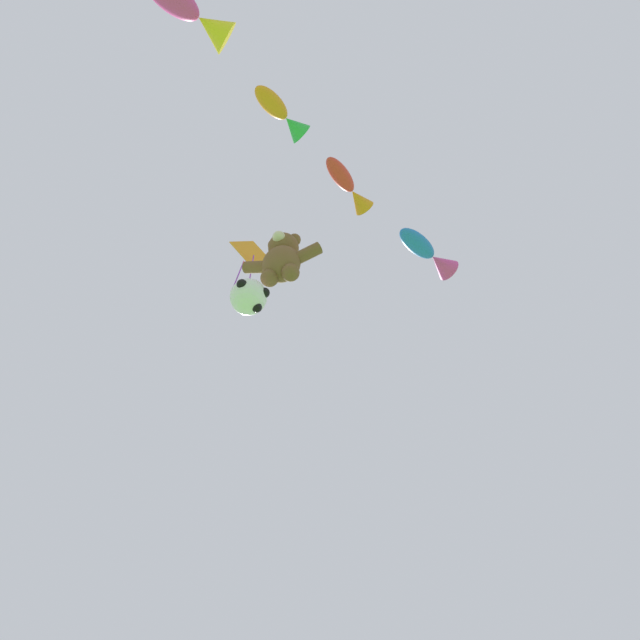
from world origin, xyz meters
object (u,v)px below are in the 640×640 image
object	(u,v)px
fish_kite_cobalt	(429,254)
diamond_kite	(250,254)
fish_kite_crimson	(350,188)
fish_kite_magenta	(193,13)
fish_kite_tangerine	(283,115)
soccer_ball_kite	(249,297)
teddy_bear_kite	(282,259)

from	to	relation	value
fish_kite_cobalt	diamond_kite	xyz separation A→B (m)	(-4.72, -1.40, -0.00)
fish_kite_crimson	fish_kite_magenta	bearing A→B (deg)	-114.54
fish_kite_tangerine	fish_kite_magenta	bearing A→B (deg)	-113.26
fish_kite_crimson	diamond_kite	distance (m)	3.31
soccer_ball_kite	fish_kite_tangerine	world-z (taller)	fish_kite_tangerine
fish_kite_cobalt	fish_kite_crimson	xyz separation A→B (m)	(-1.61, -2.50, -0.17)
fish_kite_crimson	fish_kite_tangerine	world-z (taller)	fish_kite_crimson
diamond_kite	fish_kite_magenta	bearing A→B (deg)	-79.38
fish_kite_tangerine	fish_kite_magenta	distance (m)	2.65
fish_kite_crimson	diamond_kite	size ratio (longest dim) A/B	0.61
fish_kite_tangerine	soccer_ball_kite	bearing A→B (deg)	119.09
teddy_bear_kite	fish_kite_tangerine	distance (m)	3.28
teddy_bear_kite	fish_kite_crimson	distance (m)	2.60
fish_kite_crimson	fish_kite_magenta	world-z (taller)	fish_kite_crimson
soccer_ball_kite	fish_kite_tangerine	xyz separation A→B (m)	(1.46, -2.62, 3.18)
teddy_bear_kite	diamond_kite	xyz separation A→B (m)	(-1.25, 0.53, 1.89)
soccer_ball_kite	fish_kite_cobalt	bearing A→B (deg)	25.95
teddy_bear_kite	fish_kite_tangerine	bearing A→B (deg)	-72.62
fish_kite_cobalt	fish_kite_crimson	world-z (taller)	fish_kite_cobalt
fish_kite_tangerine	fish_kite_crimson	bearing A→B (deg)	64.02
diamond_kite	fish_kite_cobalt	bearing A→B (deg)	16.52
fish_kite_crimson	diamond_kite	xyz separation A→B (m)	(-3.12, 1.10, 0.17)
teddy_bear_kite	soccer_ball_kite	size ratio (longest dim) A/B	2.29
fish_kite_cobalt	fish_kite_tangerine	world-z (taller)	fish_kite_cobalt
soccer_ball_kite	fish_kite_magenta	xyz separation A→B (m)	(0.42, -5.02, 2.76)
fish_kite_tangerine	fish_kite_cobalt	bearing A→B (deg)	60.23
teddy_bear_kite	fish_kite_magenta	bearing A→B (deg)	-92.22
fish_kite_magenta	diamond_kite	world-z (taller)	diamond_kite
fish_kite_crimson	fish_kite_magenta	xyz separation A→B (m)	(-2.06, -4.52, -0.44)
soccer_ball_kite	diamond_kite	bearing A→B (deg)	136.99
soccer_ball_kite	fish_kite_crimson	xyz separation A→B (m)	(2.48, -0.51, 3.20)
fish_kite_cobalt	fish_kite_tangerine	bearing A→B (deg)	-119.77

